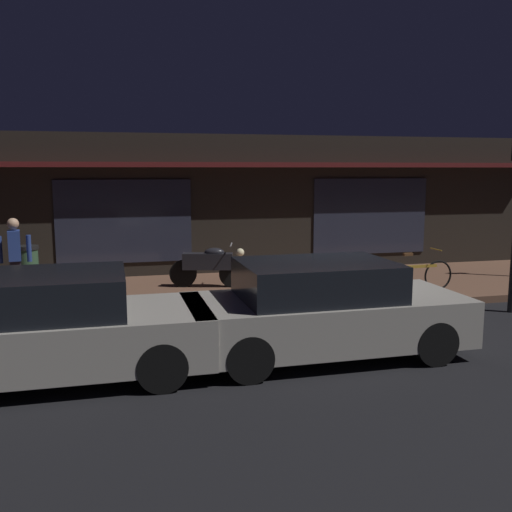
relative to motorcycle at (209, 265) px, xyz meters
The scene contains 9 objects.
ground_plane 3.66m from the motorcycle, 66.65° to the right, with size 60.00×60.00×0.00m, color black.
sidewalk_slab 1.57m from the motorcycle, 12.04° to the right, with size 18.00×4.00×0.15m, color brown.
storefront_building 3.59m from the motorcycle, 65.17° to the left, with size 18.00×3.30×3.60m.
motorcycle is the anchor object (origin of this frame).
bicycle_parked 4.51m from the motorcycle, 20.39° to the right, with size 1.66×0.42×0.91m.
person_photographer 3.96m from the motorcycle, behind, with size 0.62×0.41×1.67m.
trash_bin 4.00m from the motorcycle, 166.67° to the left, with size 0.48×0.48×0.93m.
parked_car_far 5.51m from the motorcycle, 121.58° to the right, with size 4.11×1.80×1.42m.
parked_car_across 4.72m from the motorcycle, 78.60° to the right, with size 4.12×1.81×1.42m.
Camera 1 is at (-3.40, -9.01, 2.75)m, focal length 39.97 mm.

